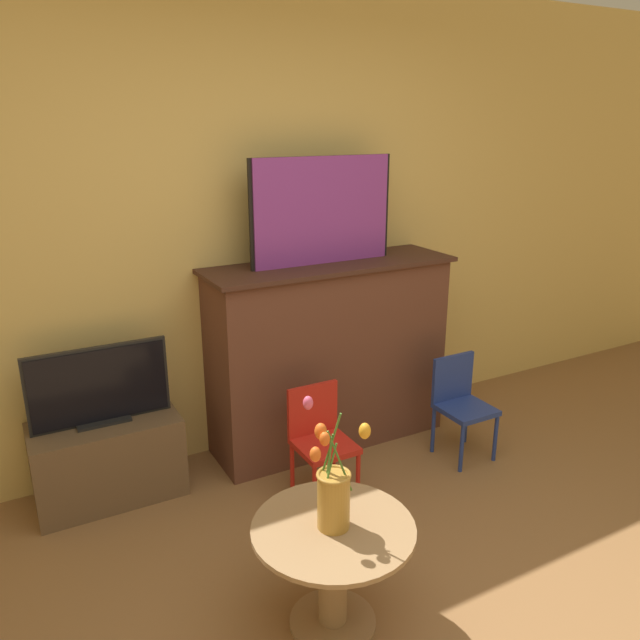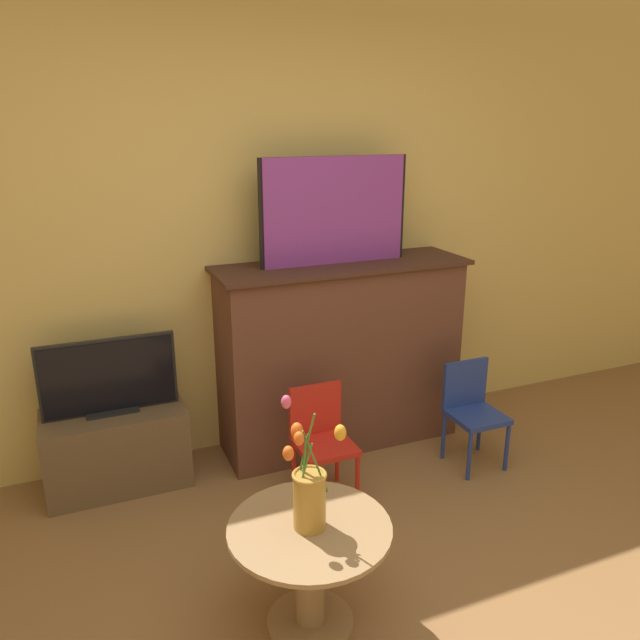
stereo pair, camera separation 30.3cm
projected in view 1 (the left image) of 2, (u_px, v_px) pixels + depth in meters
The scene contains 9 objects.
wall_back at pixel (238, 228), 3.57m from camera, with size 8.00×0.06×2.70m.
fireplace_mantel at pixel (329, 352), 3.80m from camera, with size 1.51×0.48×1.15m.
painting at pixel (323, 211), 3.52m from camera, with size 0.89×0.03×0.60m.
tv_stand at pixel (108, 459), 3.31m from camera, with size 0.75×0.39×0.44m.
tv_monitor at pixel (99, 387), 3.18m from camera, with size 0.70×0.12×0.41m.
chair_red at pixel (320, 435), 3.30m from camera, with size 0.29×0.29×0.61m.
chair_blue at pixel (461, 400), 3.71m from camera, with size 0.29×0.29×0.61m.
side_table at pixel (333, 560), 2.43m from camera, with size 0.64×0.64×0.46m.
vase_tulips at pixel (333, 491), 2.33m from camera, with size 0.24×0.20×0.51m.
Camera 1 is at (-1.29, -1.22, 1.94)m, focal length 35.00 mm.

